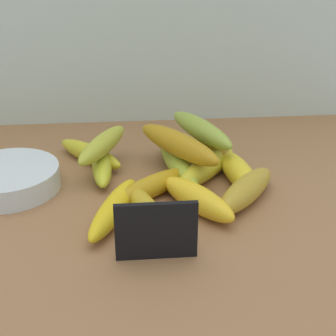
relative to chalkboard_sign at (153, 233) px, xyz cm
name	(u,v)px	position (x,y,z in cm)	size (l,w,h in cm)	color
counter_top	(127,212)	(-3.40, 14.57, -5.36)	(110.00, 76.00, 3.00)	#92653F
chalkboard_sign	(153,233)	(0.00, 0.00, 0.00)	(11.00, 1.80, 8.40)	black
fruit_bowl	(5,179)	(-23.78, 21.72, -1.95)	(17.44, 17.44, 3.82)	silver
banana_0	(99,166)	(-8.06, 25.77, -2.12)	(16.01, 3.47, 3.47)	gold
banana_1	(87,154)	(-10.45, 31.20, -2.11)	(16.70, 3.49, 3.49)	gold
banana_2	(111,208)	(-5.77, 10.45, -2.05)	(18.46, 3.62, 3.62)	yellow
banana_3	(205,167)	(10.57, 22.91, -1.84)	(17.58, 4.04, 4.04)	gold
banana_4	(236,172)	(15.61, 20.23, -1.74)	(15.85, 4.23, 4.23)	yellow
banana_5	(175,163)	(5.58, 25.19, -1.96)	(19.77, 3.79, 3.79)	#A2BB34
banana_6	(243,190)	(15.46, 13.74, -1.69)	(16.44, 4.34, 4.34)	#B4922A
banana_7	(146,188)	(-0.12, 16.47, -2.03)	(17.75, 3.66, 3.66)	#BC8F16
banana_8	(143,208)	(-0.94, 10.43, -2.18)	(16.75, 3.35, 3.35)	gold
banana_9	(200,152)	(10.76, 29.21, -1.71)	(16.47, 4.29, 4.29)	#AC7D1E
banana_10	(195,199)	(7.24, 11.69, -1.74)	(15.81, 4.23, 4.23)	yellow
banana_11	(198,130)	(10.44, 30.29, 2.39)	(19.23, 3.90, 3.90)	#90AA39
banana_12	(100,145)	(-7.76, 27.15, 1.39)	(17.19, 3.56, 3.56)	#ADB333
banana_13	(175,144)	(5.53, 24.69, 2.07)	(20.37, 4.27, 4.27)	#B18216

